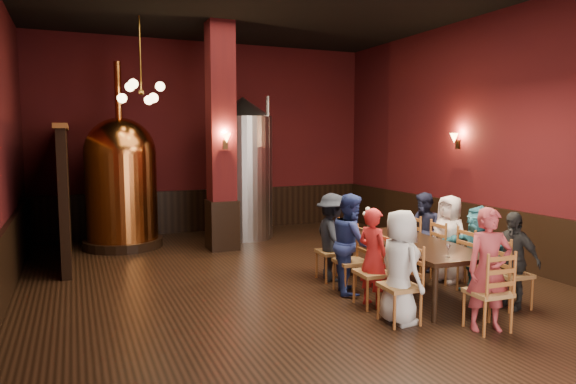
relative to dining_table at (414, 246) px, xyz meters
name	(u,v)px	position (x,y,z in m)	size (l,w,h in m)	color
room	(290,138)	(-1.48, 1.13, 1.56)	(10.00, 10.02, 4.50)	black
wainscot_right	(487,233)	(2.48, 1.13, -0.19)	(0.08, 9.90, 1.00)	black
wainscot_back	(210,210)	(-1.48, 6.09, -0.19)	(7.90, 0.08, 1.00)	black
column	(221,138)	(-1.78, 3.93, 1.56)	(0.58, 0.58, 4.50)	#490F11
partition	(65,194)	(-4.68, 4.33, 0.51)	(0.22, 3.50, 2.40)	black
pendant_cluster	(141,92)	(-3.28, 4.03, 2.41)	(0.90, 0.90, 1.70)	#A57226
sconce_wall	(458,140)	(2.42, 1.93, 1.51)	(0.20, 0.20, 0.36)	black
sconce_column	(225,140)	(-1.78, 3.63, 1.51)	(0.20, 0.20, 0.36)	black
dining_table	(414,246)	(0.00, 0.00, 0.00)	(1.14, 2.45, 0.75)	black
chair_0	(400,286)	(-0.91, -0.95, -0.23)	(0.46, 0.46, 0.92)	#9C5327
person_0	(400,267)	(-0.91, -0.95, 0.01)	(0.68, 0.44, 1.39)	silver
chair_1	(373,272)	(-0.87, -0.28, -0.23)	(0.46, 0.46, 0.92)	#9C5327
person_1	(373,257)	(-0.87, -0.28, -0.02)	(0.49, 0.32, 1.33)	red
chair_2	(351,261)	(-0.83, 0.38, -0.23)	(0.46, 0.46, 0.92)	#9C5327
person_2	(351,243)	(-0.83, 0.38, 0.04)	(0.71, 0.35, 1.45)	navy
chair_3	(332,252)	(-0.79, 1.05, -0.23)	(0.46, 0.46, 0.92)	#9C5327
person_3	(332,237)	(-0.79, 1.05, 0.01)	(0.90, 0.51, 1.39)	black
chair_4	(511,274)	(0.79, -1.05, -0.23)	(0.46, 0.46, 0.92)	#9C5327
person_4	(512,260)	(0.79, -1.05, -0.04)	(0.76, 0.32, 1.29)	black
chair_5	(477,262)	(0.83, -0.38, -0.23)	(0.46, 0.46, 0.92)	#9C5327
person_5	(477,250)	(0.83, -0.38, -0.04)	(1.19, 0.38, 1.29)	teal
chair_6	(448,252)	(0.87, 0.28, -0.23)	(0.46, 0.46, 0.92)	#9C5327
person_6	(449,239)	(0.87, 0.28, -0.01)	(0.67, 0.43, 1.36)	silver
chair_7	(424,244)	(0.91, 0.95, -0.23)	(0.46, 0.46, 0.92)	#9C5327
person_7	(424,232)	(0.91, 0.95, -0.02)	(0.65, 0.32, 1.34)	#1C1E38
chair_8	(488,292)	(-0.09, -1.55, -0.23)	(0.46, 0.46, 0.92)	#9C5327
person_8	(489,270)	(-0.09, -1.55, 0.04)	(0.53, 0.35, 1.45)	#953137
copper_kettle	(121,181)	(-3.62, 4.92, 0.68)	(1.71, 1.71, 3.76)	black
steel_vessel	(243,168)	(-1.00, 4.93, 0.89)	(1.53, 1.53, 3.15)	#B2B2B7
rose_vase	(371,215)	(-0.11, 1.01, 0.32)	(0.23, 0.23, 0.39)	white
wine_glass_0	(406,233)	(0.06, 0.29, 0.15)	(0.07, 0.07, 0.17)	white
wine_glass_1	(414,240)	(-0.19, -0.25, 0.15)	(0.07, 0.07, 0.17)	white
wine_glass_2	(373,230)	(-0.29, 0.65, 0.15)	(0.07, 0.07, 0.17)	white
wine_glass_3	(448,251)	(-0.19, -0.95, 0.15)	(0.07, 0.07, 0.17)	white
wine_glass_4	(397,228)	(0.16, 0.67, 0.15)	(0.07, 0.07, 0.17)	white
wine_glass_5	(397,234)	(-0.14, 0.22, 0.15)	(0.07, 0.07, 0.17)	white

